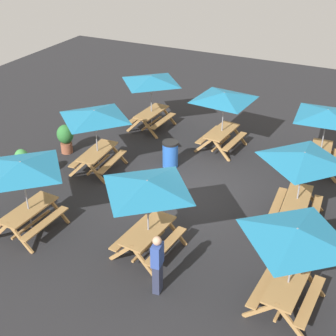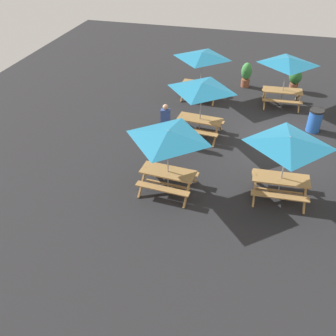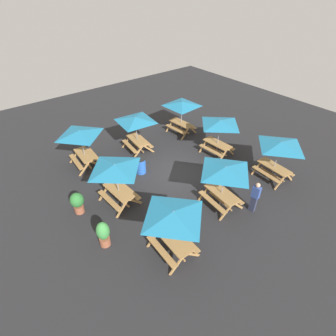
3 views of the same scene
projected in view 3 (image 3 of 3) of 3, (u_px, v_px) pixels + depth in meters
The scene contains 13 objects.
ground_plane at pixel (174, 173), 14.92m from camera, with size 31.20×31.20×0.00m, color #232326.
picnic_table_0 at pixel (182, 106), 17.60m from camera, with size 2.82×2.82×2.34m.
picnic_table_1 at pixel (280, 147), 13.42m from camera, with size 2.15×2.15×2.34m.
picnic_table_2 at pixel (116, 170), 11.85m from camera, with size 2.12×2.12×2.34m.
picnic_table_3 at pixel (173, 217), 9.53m from camera, with size 2.08×2.08×2.34m.
picnic_table_4 at pixel (225, 172), 11.71m from camera, with size 2.17×2.17×2.34m.
picnic_table_5 at pixel (220, 125), 15.38m from camera, with size 2.10×2.10×2.34m.
picnic_table_6 at pixel (136, 122), 15.73m from camera, with size 2.81×2.81×2.34m.
picnic_table_7 at pixel (80, 136), 14.38m from camera, with size 2.11×2.11×2.34m.
trash_bin_blue at pixel (141, 165), 14.69m from camera, with size 0.59×0.59×0.98m.
potted_plant_0 at pixel (77, 202), 12.10m from camera, with size 0.63×0.63×1.13m.
potted_plant_1 at pixel (103, 233), 10.58m from camera, with size 0.54×0.54×1.27m.
person_standing at pixel (255, 196), 12.05m from camera, with size 0.38×0.26×1.67m.
Camera 3 is at (9.01, -7.67, 9.10)m, focal length 28.00 mm.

